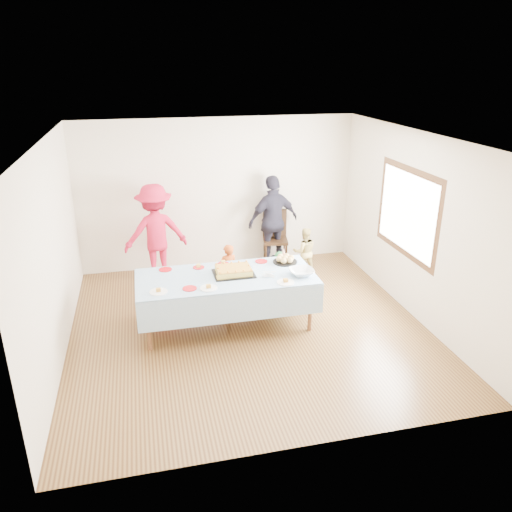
{
  "coord_description": "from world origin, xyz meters",
  "views": [
    {
      "loc": [
        -1.34,
        -6.23,
        3.62
      ],
      "look_at": [
        0.19,
        0.3,
        0.96
      ],
      "focal_mm": 35.0,
      "sensor_mm": 36.0,
      "label": 1
    }
  ],
  "objects_px": {
    "birthday_cake": "(234,271)",
    "adult_left": "(156,232)",
    "party_table": "(226,279)",
    "dining_chair": "(275,234)"
  },
  "relations": [
    {
      "from": "birthday_cake",
      "to": "adult_left",
      "type": "distance_m",
      "value": 2.16
    },
    {
      "from": "party_table",
      "to": "adult_left",
      "type": "bearing_deg",
      "value": 114.34
    },
    {
      "from": "party_table",
      "to": "adult_left",
      "type": "height_order",
      "value": "adult_left"
    },
    {
      "from": "party_table",
      "to": "adult_left",
      "type": "relative_size",
      "value": 1.48
    },
    {
      "from": "dining_chair",
      "to": "birthday_cake",
      "type": "bearing_deg",
      "value": -108.63
    },
    {
      "from": "birthday_cake",
      "to": "dining_chair",
      "type": "distance_m",
      "value": 2.46
    },
    {
      "from": "party_table",
      "to": "dining_chair",
      "type": "bearing_deg",
      "value": 58.97
    },
    {
      "from": "dining_chair",
      "to": "adult_left",
      "type": "bearing_deg",
      "value": -163.67
    },
    {
      "from": "party_table",
      "to": "dining_chair",
      "type": "distance_m",
      "value": 2.55
    },
    {
      "from": "dining_chair",
      "to": "adult_left",
      "type": "xyz_separation_m",
      "value": [
        -2.19,
        -0.22,
        0.28
      ]
    }
  ]
}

